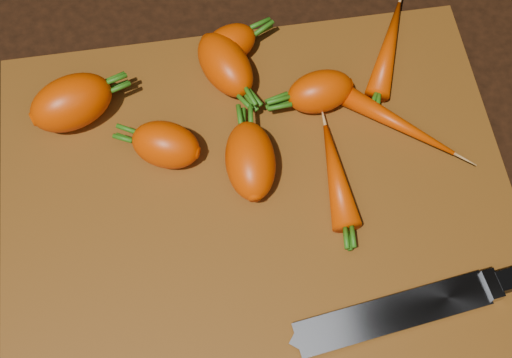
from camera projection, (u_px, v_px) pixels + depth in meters
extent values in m
cube|color=black|center=(257.00, 203.00, 0.71)|extent=(2.00, 2.00, 0.01)
cube|color=brown|center=(258.00, 198.00, 0.70)|extent=(0.50, 0.40, 0.01)
ellipsoid|color=#E54000|center=(71.00, 103.00, 0.71)|extent=(0.10, 0.08, 0.05)
ellipsoid|color=#E54000|center=(166.00, 145.00, 0.70)|extent=(0.08, 0.07, 0.05)
ellipsoid|color=#E54000|center=(225.00, 65.00, 0.74)|extent=(0.07, 0.09, 0.05)
ellipsoid|color=#E54000|center=(250.00, 161.00, 0.69)|extent=(0.05, 0.09, 0.05)
ellipsoid|color=#E54000|center=(320.00, 91.00, 0.73)|extent=(0.07, 0.05, 0.04)
ellipsoid|color=#E54000|center=(229.00, 44.00, 0.75)|extent=(0.07, 0.06, 0.04)
ellipsoid|color=#E54000|center=(389.00, 48.00, 0.76)|extent=(0.07, 0.12, 0.03)
ellipsoid|color=#E54000|center=(390.00, 119.00, 0.72)|extent=(0.12, 0.11, 0.03)
ellipsoid|color=#E54000|center=(336.00, 175.00, 0.69)|extent=(0.03, 0.11, 0.03)
cube|color=gray|center=(297.00, 341.00, 0.63)|extent=(0.18, 0.06, 0.00)
cube|color=gray|center=(399.00, 312.00, 0.64)|extent=(0.02, 0.03, 0.01)
cube|color=black|center=(457.00, 295.00, 0.65)|extent=(0.11, 0.03, 0.01)
cylinder|color=#B2B2B7|center=(443.00, 298.00, 0.64)|extent=(0.01, 0.01, 0.00)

